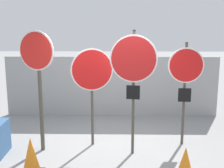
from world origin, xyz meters
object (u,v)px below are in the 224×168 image
stop_sign_1 (92,75)px  stop_sign_2 (133,66)px  traffic_cone_0 (185,164)px  stop_sign_0 (38,68)px  traffic_cone_1 (31,156)px  stop_sign_3 (186,74)px

stop_sign_1 → stop_sign_2: 0.98m
traffic_cone_0 → stop_sign_0: bearing=156.6°
stop_sign_2 → traffic_cone_0: stop_sign_2 is taller
stop_sign_1 → traffic_cone_1: stop_sign_1 is taller
stop_sign_1 → stop_sign_3: stop_sign_3 is taller
stop_sign_0 → stop_sign_3: size_ratio=1.11×
stop_sign_2 → traffic_cone_0: bearing=-42.9°
stop_sign_0 → stop_sign_3: 3.06m
stop_sign_1 → traffic_cone_0: bearing=-53.1°
stop_sign_0 → traffic_cone_0: size_ratio=4.13×
traffic_cone_0 → stop_sign_3: bearing=80.0°
stop_sign_3 → traffic_cone_0: stop_sign_3 is taller
stop_sign_0 → stop_sign_1: 1.12m
stop_sign_0 → stop_sign_1: stop_sign_0 is taller
stop_sign_1 → stop_sign_2: bearing=-39.3°
stop_sign_0 → traffic_cone_0: (2.76, -1.19, -1.47)m
stop_sign_1 → traffic_cone_1: size_ratio=3.10×
stop_sign_0 → stop_sign_2: stop_sign_2 is taller
stop_sign_3 → traffic_cone_0: (-0.27, -1.56, -1.29)m
stop_sign_2 → traffic_cone_0: (0.85, -1.05, -1.53)m
traffic_cone_1 → stop_sign_1: bearing=52.4°
stop_sign_2 → stop_sign_3: stop_sign_2 is taller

